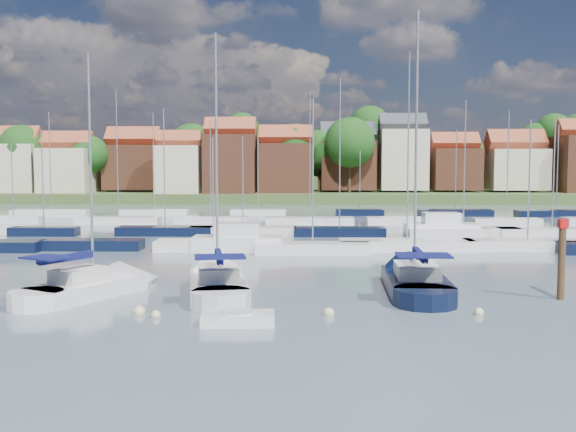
{
  "coord_description": "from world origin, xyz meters",
  "views": [
    {
      "loc": [
        -0.37,
        -30.57,
        6.69
      ],
      "look_at": [
        -1.19,
        14.0,
        3.27
      ],
      "focal_mm": 40.0,
      "sensor_mm": 36.0,
      "label": 1
    }
  ],
  "objects": [
    {
      "name": "marina_field",
      "position": [
        1.91,
        35.15,
        0.43
      ],
      "size": [
        79.62,
        41.41,
        15.93
      ],
      "color": "silver",
      "rests_on": "ground"
    },
    {
      "name": "sailboat_left",
      "position": [
        -10.85,
        2.73,
        0.36
      ],
      "size": [
        7.02,
        9.91,
        13.49
      ],
      "rotation": [
        0.0,
        0.0,
        1.07
      ],
      "color": "silver",
      "rests_on": "ground"
    },
    {
      "name": "ground",
      "position": [
        0.0,
        40.0,
        0.0
      ],
      "size": [
        260.0,
        260.0,
        0.0
      ],
      "primitive_type": "plane",
      "color": "#44545C",
      "rests_on": "ground"
    },
    {
      "name": "tender",
      "position": [
        -2.99,
        -3.82,
        0.26
      ],
      "size": [
        3.15,
        1.57,
        0.67
      ],
      "rotation": [
        0.0,
        0.0,
        0.05
      ],
      "color": "silver",
      "rests_on": "ground"
    },
    {
      "name": "far_shore_town",
      "position": [
        2.23,
        132.67,
        4.61
      ],
      "size": [
        212.46,
        90.0,
        22.27
      ],
      "color": "#3C4F27",
      "rests_on": "ground"
    },
    {
      "name": "buoy_f",
      "position": [
        7.76,
        -1.8,
        0.0
      ],
      "size": [
        0.44,
        0.44,
        0.44
      ],
      "primitive_type": "sphere",
      "color": "beige",
      "rests_on": "ground"
    },
    {
      "name": "buoy_d",
      "position": [
        0.95,
        -2.04,
        0.0
      ],
      "size": [
        0.5,
        0.5,
        0.5
      ],
      "primitive_type": "sphere",
      "color": "beige",
      "rests_on": "ground"
    },
    {
      "name": "sailboat_centre",
      "position": [
        -4.9,
        4.0,
        0.36
      ],
      "size": [
        4.68,
        11.21,
        14.83
      ],
      "rotation": [
        0.0,
        0.0,
        1.74
      ],
      "color": "silver",
      "rests_on": "ground"
    },
    {
      "name": "buoy_e",
      "position": [
        6.54,
        6.43,
        0.0
      ],
      "size": [
        0.42,
        0.42,
        0.42
      ],
      "primitive_type": "sphere",
      "color": "#D85914",
      "rests_on": "ground"
    },
    {
      "name": "buoy_c",
      "position": [
        -7.69,
        -1.9,
        0.0
      ],
      "size": [
        0.55,
        0.55,
        0.55
      ],
      "primitive_type": "sphere",
      "color": "beige",
      "rests_on": "ground"
    },
    {
      "name": "timber_piling",
      "position": [
        12.82,
        1.63,
        1.05
      ],
      "size": [
        0.4,
        0.4,
        6.32
      ],
      "color": "#4C331E",
      "rests_on": "ground"
    },
    {
      "name": "buoy_b",
      "position": [
        -6.78,
        -2.55,
        0.0
      ],
      "size": [
        0.42,
        0.42,
        0.42
      ],
      "primitive_type": "sphere",
      "color": "beige",
      "rests_on": "ground"
    },
    {
      "name": "sailboat_navy",
      "position": [
        5.94,
        5.16,
        0.35
      ],
      "size": [
        3.69,
        11.9,
        16.28
      ],
      "rotation": [
        0.0,
        0.0,
        1.52
      ],
      "color": "black",
      "rests_on": "ground"
    }
  ]
}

